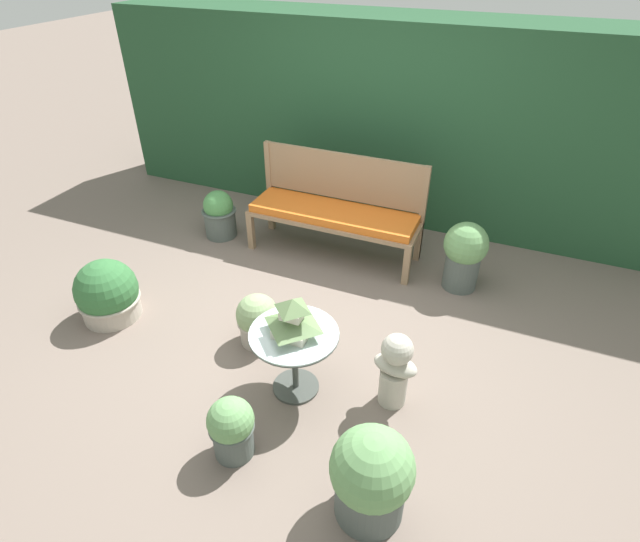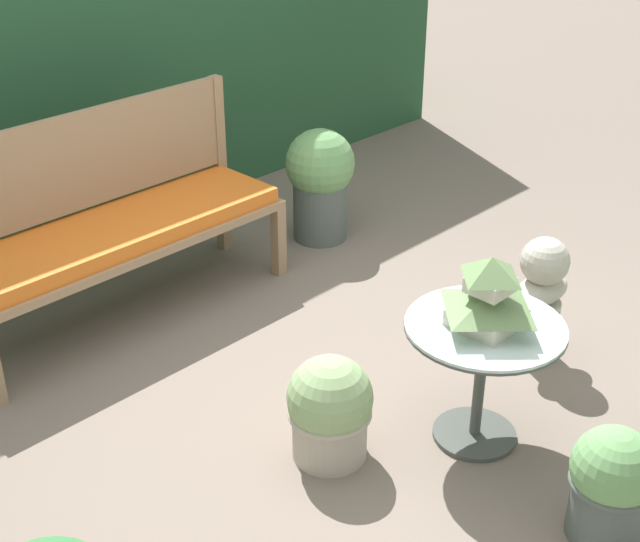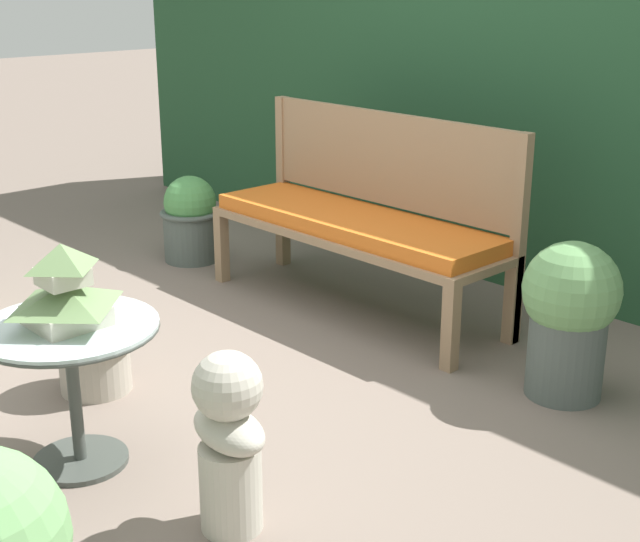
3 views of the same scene
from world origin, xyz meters
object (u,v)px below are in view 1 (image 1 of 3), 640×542
pagoda_birdhouse (293,319)px  potted_plant_path_edge (464,253)px  potted_plant_table_near (371,476)px  potted_plant_bench_right (219,214)px  potted_plant_bench_left (232,427)px  potted_plant_patio_mid (108,294)px  patio_table (294,345)px  garden_bench (333,216)px  garden_bust (395,368)px  potted_plant_table_far (258,320)px

pagoda_birdhouse → potted_plant_path_edge: (0.86, 1.71, -0.29)m
potted_plant_table_near → potted_plant_bench_right: size_ratio=1.21×
potted_plant_table_near → potted_plant_bench_left: potted_plant_table_near is taller
potted_plant_bench_right → potted_plant_path_edge: size_ratio=0.79×
pagoda_birdhouse → potted_plant_bench_right: 2.38m
potted_plant_patio_mid → potted_plant_bench_right: bearing=85.2°
patio_table → pagoda_birdhouse: (0.00, 0.00, 0.23)m
garden_bench → pagoda_birdhouse: (0.42, -1.78, 0.22)m
potted_plant_table_near → patio_table: bearing=139.0°
pagoda_birdhouse → potted_plant_table_near: (0.77, -0.67, -0.33)m
patio_table → potted_plant_path_edge: potted_plant_path_edge is taller
garden_bench → patio_table: bearing=-76.8°
garden_bench → patio_table: (0.42, -1.78, -0.01)m
potted_plant_table_near → potted_plant_bench_right: (-2.43, 2.33, -0.06)m
pagoda_birdhouse → potted_plant_patio_mid: size_ratio=0.58×
garden_bust → potted_plant_table_far: size_ratio=1.36×
patio_table → garden_bust: bearing=13.1°
pagoda_birdhouse → potted_plant_patio_mid: pagoda_birdhouse is taller
potted_plant_bench_left → patio_table: bearing=78.3°
potted_plant_bench_left → potted_plant_path_edge: size_ratio=0.68×
garden_bench → patio_table: size_ratio=2.76×
garden_bust → potted_plant_table_far: garden_bust is taller
potted_plant_table_near → potted_plant_bench_left: (-0.90, 0.04, -0.08)m
pagoda_birdhouse → garden_bust: size_ratio=0.52×
potted_plant_table_near → potted_plant_path_edge: bearing=87.8°
patio_table → potted_plant_table_near: potted_plant_table_near is taller
potted_plant_bench_left → potted_plant_table_far: bearing=110.0°
potted_plant_patio_mid → potted_plant_table_far: (1.31, 0.21, -0.02)m
garden_bench → potted_plant_table_far: bearing=-92.6°
potted_plant_bench_left → potted_plant_table_far: potted_plant_bench_left is taller
garden_bust → potted_plant_patio_mid: bearing=-173.4°
potted_plant_table_far → potted_plant_table_near: bearing=-38.8°
pagoda_birdhouse → patio_table: bearing=0.0°
potted_plant_table_far → potted_plant_patio_mid: bearing=-171.0°
garden_bench → potted_plant_path_edge: bearing=-3.1°
patio_table → pagoda_birdhouse: pagoda_birdhouse is taller
patio_table → potted_plant_table_near: size_ratio=0.98×
patio_table → potted_plant_table_far: bearing=144.9°
potted_plant_patio_mid → potted_plant_table_near: 2.69m
garden_bench → potted_plant_bench_left: size_ratio=3.80×
garden_bench → potted_plant_bench_right: potted_plant_bench_right is taller
garden_bust → potted_plant_bench_right: garden_bust is taller
pagoda_birdhouse → potted_plant_table_far: 0.73m
patio_table → potted_plant_bench_left: patio_table is taller
patio_table → potted_plant_table_far: (-0.48, 0.34, -0.20)m
potted_plant_table_far → potted_plant_bench_right: bearing=131.8°
garden_bust → potted_plant_table_near: potted_plant_table_near is taller
garden_bench → potted_plant_table_far: (-0.07, -1.44, -0.21)m
garden_bust → potted_plant_bench_left: (-0.80, -0.79, -0.08)m
potted_plant_table_near → garden_bench: bearing=115.9°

